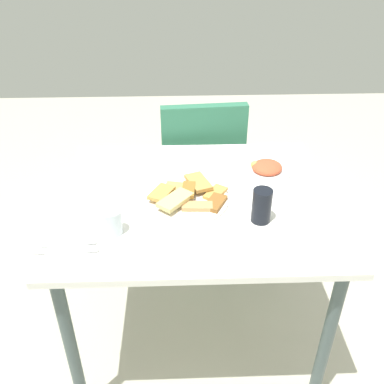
% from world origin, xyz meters
% --- Properties ---
extents(ground_plane, '(6.00, 6.00, 0.00)m').
position_xyz_m(ground_plane, '(0.00, 0.00, 0.00)').
color(ground_plane, beige).
extents(dining_table, '(1.01, 0.84, 0.75)m').
position_xyz_m(dining_table, '(0.00, 0.00, 0.66)').
color(dining_table, white).
rests_on(dining_table, ground_plane).
extents(dining_chair, '(0.45, 0.46, 0.91)m').
position_xyz_m(dining_chair, '(0.05, 0.62, 0.51)').
color(dining_chair, '#307154').
rests_on(dining_chair, ground_plane).
extents(pide_platter, '(0.32, 0.31, 0.04)m').
position_xyz_m(pide_platter, '(-0.03, -0.02, 0.77)').
color(pide_platter, white).
rests_on(pide_platter, dining_table).
extents(salad_plate_greens, '(0.20, 0.20, 0.04)m').
position_xyz_m(salad_plate_greens, '(0.29, 0.17, 0.77)').
color(salad_plate_greens, white).
rests_on(salad_plate_greens, dining_table).
extents(soda_can, '(0.07, 0.07, 0.12)m').
position_xyz_m(soda_can, '(0.21, -0.15, 0.81)').
color(soda_can, black).
rests_on(soda_can, dining_table).
extents(drinking_glass, '(0.06, 0.06, 0.09)m').
position_xyz_m(drinking_glass, '(-0.28, -0.20, 0.80)').
color(drinking_glass, silver).
rests_on(drinking_glass, dining_table).
extents(paper_napkin, '(0.14, 0.14, 0.00)m').
position_xyz_m(paper_napkin, '(-0.42, -0.27, 0.75)').
color(paper_napkin, white).
rests_on(paper_napkin, dining_table).
extents(fork, '(0.20, 0.02, 0.00)m').
position_xyz_m(fork, '(-0.42, -0.29, 0.76)').
color(fork, silver).
rests_on(fork, paper_napkin).
extents(spoon, '(0.17, 0.03, 0.00)m').
position_xyz_m(spoon, '(-0.42, -0.26, 0.76)').
color(spoon, silver).
rests_on(spoon, paper_napkin).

